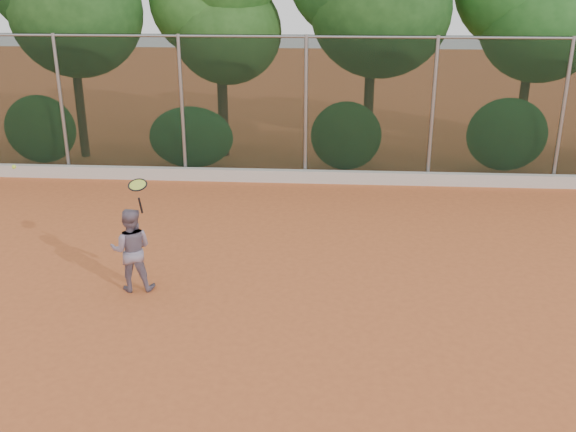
{
  "coord_description": "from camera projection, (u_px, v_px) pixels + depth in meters",
  "views": [
    {
      "loc": [
        0.66,
        -8.26,
        4.67
      ],
      "look_at": [
        0.0,
        1.0,
        1.25
      ],
      "focal_mm": 40.0,
      "sensor_mm": 36.0,
      "label": 1
    }
  ],
  "objects": [
    {
      "name": "concrete_curb",
      "position": [
        305.0,
        176.0,
        15.72
      ],
      "size": [
        24.0,
        0.2,
        0.3
      ],
      "primitive_type": "cube",
      "color": "beige",
      "rests_on": "ground"
    },
    {
      "name": "chainlink_fence",
      "position": [
        306.0,
        106.0,
        15.3
      ],
      "size": [
        24.09,
        0.09,
        3.5
      ],
      "color": "black",
      "rests_on": "ground"
    },
    {
      "name": "tennis_ball_in_flight",
      "position": [
        14.0,
        167.0,
        10.05
      ],
      "size": [
        0.07,
        0.07,
        0.07
      ],
      "color": "#C7F237",
      "rests_on": "ground"
    },
    {
      "name": "tennis_racket",
      "position": [
        138.0,
        187.0,
        9.68
      ],
      "size": [
        0.3,
        0.28,
        0.56
      ],
      "color": "black",
      "rests_on": "ground"
    },
    {
      "name": "ground",
      "position": [
        283.0,
        319.0,
        9.39
      ],
      "size": [
        80.0,
        80.0,
        0.0
      ],
      "primitive_type": "plane",
      "color": "#CB6130",
      "rests_on": "ground"
    },
    {
      "name": "tennis_player",
      "position": [
        131.0,
        250.0,
        10.09
      ],
      "size": [
        0.73,
        0.6,
        1.36
      ],
      "primitive_type": "imported",
      "rotation": [
        0.0,
        0.0,
        3.28
      ],
      "color": "gray",
      "rests_on": "ground"
    }
  ]
}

